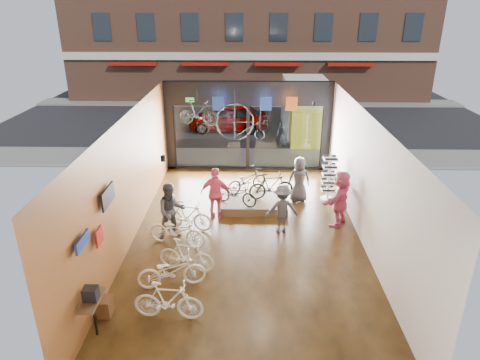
{
  "coord_description": "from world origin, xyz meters",
  "views": [
    {
      "loc": [
        0.03,
        -11.58,
        6.78
      ],
      "look_at": [
        -0.24,
        1.4,
        1.35
      ],
      "focal_mm": 32.0,
      "sensor_mm": 36.0,
      "label": 1
    }
  ],
  "objects_px": {
    "display_bike_left": "(236,193)",
    "hung_bike": "(198,113)",
    "sunglasses_rack": "(329,179)",
    "customer_3": "(282,209)",
    "display_bike_right": "(247,180)",
    "customer_2": "(216,194)",
    "customer_4": "(299,180)",
    "floor_bike_4": "(177,231)",
    "display_platform": "(252,202)",
    "floor_bike_1": "(168,301)",
    "floor_bike_5": "(188,216)",
    "customer_5": "(340,198)",
    "box_truck": "(308,111)",
    "floor_bike_3": "(186,255)",
    "street_car": "(229,117)",
    "display_bike_mid": "(271,186)",
    "penny_farthing": "(243,123)",
    "floor_bike_2": "(172,271)",
    "customer_1": "(171,211)"
  },
  "relations": [
    {
      "from": "penny_farthing",
      "to": "floor_bike_2",
      "type": "bearing_deg",
      "value": -104.15
    },
    {
      "from": "floor_bike_3",
      "to": "floor_bike_5",
      "type": "relative_size",
      "value": 0.96
    },
    {
      "from": "display_platform",
      "to": "display_bike_right",
      "type": "distance_m",
      "value": 0.86
    },
    {
      "from": "customer_5",
      "to": "hung_bike",
      "type": "bearing_deg",
      "value": -90.15
    },
    {
      "from": "display_bike_right",
      "to": "customer_5",
      "type": "height_order",
      "value": "customer_5"
    },
    {
      "from": "floor_bike_4",
      "to": "customer_3",
      "type": "xyz_separation_m",
      "value": [
        3.17,
        0.88,
        0.33
      ]
    },
    {
      "from": "floor_bike_1",
      "to": "customer_5",
      "type": "xyz_separation_m",
      "value": [
        4.77,
        4.65,
        0.45
      ]
    },
    {
      "from": "floor_bike_1",
      "to": "display_platform",
      "type": "xyz_separation_m",
      "value": [
        1.96,
        5.95,
        -0.34
      ]
    },
    {
      "from": "sunglasses_rack",
      "to": "customer_1",
      "type": "bearing_deg",
      "value": -132.82
    },
    {
      "from": "floor_bike_3",
      "to": "display_bike_left",
      "type": "distance_m",
      "value": 3.75
    },
    {
      "from": "floor_bike_3",
      "to": "customer_2",
      "type": "height_order",
      "value": "customer_2"
    },
    {
      "from": "floor_bike_4",
      "to": "display_bike_right",
      "type": "relative_size",
      "value": 1.09
    },
    {
      "from": "floor_bike_1",
      "to": "customer_3",
      "type": "bearing_deg",
      "value": -30.71
    },
    {
      "from": "street_car",
      "to": "customer_1",
      "type": "relative_size",
      "value": 2.53
    },
    {
      "from": "floor_bike_1",
      "to": "floor_bike_5",
      "type": "bearing_deg",
      "value": 5.77
    },
    {
      "from": "floor_bike_4",
      "to": "customer_3",
      "type": "height_order",
      "value": "customer_3"
    },
    {
      "from": "floor_bike_5",
      "to": "display_platform",
      "type": "xyz_separation_m",
      "value": [
        2.08,
        1.76,
        -0.34
      ]
    },
    {
      "from": "hung_bike",
      "to": "sunglasses_rack",
      "type": "bearing_deg",
      "value": -93.14
    },
    {
      "from": "floor_bike_3",
      "to": "display_bike_right",
      "type": "xyz_separation_m",
      "value": [
        1.61,
        4.61,
        0.27
      ]
    },
    {
      "from": "display_platform",
      "to": "floor_bike_1",
      "type": "bearing_deg",
      "value": -108.21
    },
    {
      "from": "customer_2",
      "to": "hung_bike",
      "type": "relative_size",
      "value": 1.14
    },
    {
      "from": "display_bike_left",
      "to": "customer_3",
      "type": "xyz_separation_m",
      "value": [
        1.47,
        -1.35,
        0.1
      ]
    },
    {
      "from": "display_bike_left",
      "to": "customer_4",
      "type": "height_order",
      "value": "customer_4"
    },
    {
      "from": "customer_5",
      "to": "sunglasses_rack",
      "type": "height_order",
      "value": "customer_5"
    },
    {
      "from": "sunglasses_rack",
      "to": "hung_bike",
      "type": "height_order",
      "value": "hung_bike"
    },
    {
      "from": "street_car",
      "to": "floor_bike_5",
      "type": "relative_size",
      "value": 2.78
    },
    {
      "from": "display_bike_left",
      "to": "display_bike_mid",
      "type": "bearing_deg",
      "value": -41.5
    },
    {
      "from": "box_truck",
      "to": "display_bike_left",
      "type": "distance_m",
      "value": 9.94
    },
    {
      "from": "display_bike_right",
      "to": "hung_bike",
      "type": "xyz_separation_m",
      "value": [
        -1.87,
        1.36,
        2.19
      ]
    },
    {
      "from": "floor_bike_2",
      "to": "customer_5",
      "type": "xyz_separation_m",
      "value": [
        4.9,
        3.44,
        0.48
      ]
    },
    {
      "from": "display_bike_right",
      "to": "customer_3",
      "type": "height_order",
      "value": "customer_3"
    },
    {
      "from": "display_bike_right",
      "to": "customer_2",
      "type": "distance_m",
      "value": 1.86
    },
    {
      "from": "floor_bike_1",
      "to": "customer_4",
      "type": "xyz_separation_m",
      "value": [
        3.64,
        6.41,
        0.35
      ]
    },
    {
      "from": "box_truck",
      "to": "floor_bike_5",
      "type": "distance_m",
      "value": 11.72
    },
    {
      "from": "display_bike_mid",
      "to": "hung_bike",
      "type": "distance_m",
      "value": 3.99
    },
    {
      "from": "floor_bike_4",
      "to": "display_platform",
      "type": "relative_size",
      "value": 0.75
    },
    {
      "from": "sunglasses_rack",
      "to": "street_car",
      "type": "bearing_deg",
      "value": 133.11
    },
    {
      "from": "display_bike_left",
      "to": "sunglasses_rack",
      "type": "xyz_separation_m",
      "value": [
        3.33,
        1.01,
        0.15
      ]
    },
    {
      "from": "street_car",
      "to": "display_bike_mid",
      "type": "distance_m",
      "value": 9.95
    },
    {
      "from": "display_bike_left",
      "to": "hung_bike",
      "type": "bearing_deg",
      "value": 58.72
    },
    {
      "from": "box_truck",
      "to": "customer_2",
      "type": "xyz_separation_m",
      "value": [
        -4.26,
        -9.71,
        -0.5
      ]
    },
    {
      "from": "sunglasses_rack",
      "to": "customer_3",
      "type": "bearing_deg",
      "value": -108.89
    },
    {
      "from": "display_bike_left",
      "to": "customer_4",
      "type": "xyz_separation_m",
      "value": [
        2.26,
        0.95,
        0.13
      ]
    },
    {
      "from": "customer_2",
      "to": "floor_bike_4",
      "type": "bearing_deg",
      "value": 69.14
    },
    {
      "from": "floor_bike_2",
      "to": "floor_bike_1",
      "type": "bearing_deg",
      "value": 174.2
    },
    {
      "from": "box_truck",
      "to": "street_car",
      "type": "bearing_deg",
      "value": 166.99
    },
    {
      "from": "customer_3",
      "to": "floor_bike_4",
      "type": "bearing_deg",
      "value": 6.8
    },
    {
      "from": "floor_bike_5",
      "to": "customer_2",
      "type": "distance_m",
      "value": 1.24
    },
    {
      "from": "sunglasses_rack",
      "to": "display_bike_mid",
      "type": "bearing_deg",
      "value": -146.73
    },
    {
      "from": "display_platform",
      "to": "floor_bike_4",
      "type": "bearing_deg",
      "value": -129.87
    }
  ]
}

